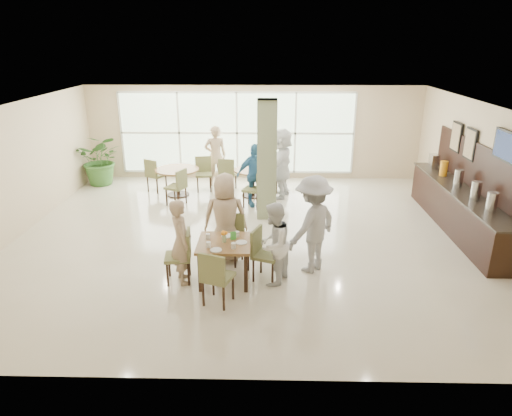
{
  "coord_description": "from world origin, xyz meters",
  "views": [
    {
      "loc": [
        0.38,
        -9.16,
        4.05
      ],
      "look_at": [
        0.2,
        -1.2,
        1.1
      ],
      "focal_mm": 32.0,
      "sensor_mm": 36.0,
      "label": 1
    }
  ],
  "objects_px": {
    "main_table": "(224,247)",
    "round_table_left": "(177,174)",
    "adult_b": "(282,163)",
    "round_table_right": "(253,176)",
    "potted_plant": "(101,160)",
    "teen_standing": "(313,224)",
    "buffet_counter": "(459,206)",
    "teen_far": "(225,218)",
    "teen_left": "(181,241)",
    "adult_standing": "(216,156)",
    "adult_a": "(254,175)",
    "teen_right": "(274,244)"
  },
  "relations": [
    {
      "from": "main_table",
      "to": "round_table_left",
      "type": "bearing_deg",
      "value": 109.87
    },
    {
      "from": "adult_b",
      "to": "round_table_right",
      "type": "bearing_deg",
      "value": -76.36
    },
    {
      "from": "round_table_left",
      "to": "potted_plant",
      "type": "xyz_separation_m",
      "value": [
        -2.41,
        0.96,
        0.16
      ]
    },
    {
      "from": "potted_plant",
      "to": "teen_standing",
      "type": "xyz_separation_m",
      "value": [
        5.68,
        -5.24,
        0.16
      ]
    },
    {
      "from": "round_table_right",
      "to": "teen_standing",
      "type": "bearing_deg",
      "value": -74.15
    },
    {
      "from": "buffet_counter",
      "to": "teen_far",
      "type": "distance_m",
      "value": 5.35
    },
    {
      "from": "buffet_counter",
      "to": "teen_left",
      "type": "relative_size",
      "value": 3.06
    },
    {
      "from": "potted_plant",
      "to": "adult_b",
      "type": "height_order",
      "value": "adult_b"
    },
    {
      "from": "round_table_right",
      "to": "teen_left",
      "type": "xyz_separation_m",
      "value": [
        -1.11,
        -4.75,
        0.21
      ]
    },
    {
      "from": "round_table_left",
      "to": "potted_plant",
      "type": "bearing_deg",
      "value": 158.16
    },
    {
      "from": "main_table",
      "to": "adult_standing",
      "type": "distance_m",
      "value": 5.73
    },
    {
      "from": "round_table_left",
      "to": "round_table_right",
      "type": "relative_size",
      "value": 1.15
    },
    {
      "from": "teen_left",
      "to": "adult_a",
      "type": "distance_m",
      "value": 4.17
    },
    {
      "from": "buffet_counter",
      "to": "teen_right",
      "type": "relative_size",
      "value": 3.16
    },
    {
      "from": "main_table",
      "to": "teen_left",
      "type": "xyz_separation_m",
      "value": [
        -0.75,
        -0.04,
        0.12
      ]
    },
    {
      "from": "adult_a",
      "to": "main_table",
      "type": "bearing_deg",
      "value": -117.63
    },
    {
      "from": "round_table_right",
      "to": "adult_b",
      "type": "bearing_deg",
      "value": -2.89
    },
    {
      "from": "main_table",
      "to": "teen_standing",
      "type": "bearing_deg",
      "value": 15.95
    },
    {
      "from": "teen_right",
      "to": "adult_standing",
      "type": "relative_size",
      "value": 0.84
    },
    {
      "from": "buffet_counter",
      "to": "potted_plant",
      "type": "height_order",
      "value": "buffet_counter"
    },
    {
      "from": "round_table_right",
      "to": "adult_b",
      "type": "height_order",
      "value": "adult_b"
    },
    {
      "from": "adult_b",
      "to": "adult_standing",
      "type": "relative_size",
      "value": 1.06
    },
    {
      "from": "buffet_counter",
      "to": "adult_b",
      "type": "height_order",
      "value": "buffet_counter"
    },
    {
      "from": "teen_far",
      "to": "adult_standing",
      "type": "bearing_deg",
      "value": -84.28
    },
    {
      "from": "round_table_left",
      "to": "round_table_right",
      "type": "xyz_separation_m",
      "value": [
        2.07,
        -0.01,
        -0.03
      ]
    },
    {
      "from": "teen_right",
      "to": "round_table_left",
      "type": "bearing_deg",
      "value": -128.35
    },
    {
      "from": "teen_standing",
      "to": "adult_b",
      "type": "height_order",
      "value": "adult_b"
    },
    {
      "from": "teen_standing",
      "to": "adult_b",
      "type": "xyz_separation_m",
      "value": [
        -0.44,
        4.22,
        0.03
      ]
    },
    {
      "from": "teen_far",
      "to": "round_table_right",
      "type": "bearing_deg",
      "value": -98.57
    },
    {
      "from": "round_table_left",
      "to": "round_table_right",
      "type": "distance_m",
      "value": 2.07
    },
    {
      "from": "main_table",
      "to": "potted_plant",
      "type": "bearing_deg",
      "value": 125.87
    },
    {
      "from": "round_table_left",
      "to": "teen_left",
      "type": "xyz_separation_m",
      "value": [
        0.96,
        -4.76,
        0.18
      ]
    },
    {
      "from": "teen_left",
      "to": "round_table_left",
      "type": "bearing_deg",
      "value": -11.64
    },
    {
      "from": "main_table",
      "to": "adult_b",
      "type": "bearing_deg",
      "value": 76.39
    },
    {
      "from": "potted_plant",
      "to": "teen_left",
      "type": "height_order",
      "value": "teen_left"
    },
    {
      "from": "teen_standing",
      "to": "teen_far",
      "type": "bearing_deg",
      "value": -60.79
    },
    {
      "from": "teen_left",
      "to": "teen_far",
      "type": "height_order",
      "value": "teen_far"
    },
    {
      "from": "potted_plant",
      "to": "adult_standing",
      "type": "xyz_separation_m",
      "value": [
        3.36,
        -0.02,
        0.13
      ]
    },
    {
      "from": "round_table_left",
      "to": "adult_b",
      "type": "bearing_deg",
      "value": -1.08
    },
    {
      "from": "teen_left",
      "to": "adult_b",
      "type": "height_order",
      "value": "adult_b"
    },
    {
      "from": "main_table",
      "to": "adult_b",
      "type": "xyz_separation_m",
      "value": [
        1.13,
        4.67,
        0.28
      ]
    },
    {
      "from": "round_table_right",
      "to": "adult_standing",
      "type": "height_order",
      "value": "adult_standing"
    },
    {
      "from": "main_table",
      "to": "potted_plant",
      "type": "relative_size",
      "value": 0.62
    },
    {
      "from": "teen_right",
      "to": "adult_a",
      "type": "relative_size",
      "value": 0.92
    },
    {
      "from": "buffet_counter",
      "to": "teen_far",
      "type": "relative_size",
      "value": 2.71
    },
    {
      "from": "adult_a",
      "to": "round_table_left",
      "type": "bearing_deg",
      "value": 138.75
    },
    {
      "from": "round_table_left",
      "to": "adult_b",
      "type": "height_order",
      "value": "adult_b"
    },
    {
      "from": "teen_left",
      "to": "teen_standing",
      "type": "height_order",
      "value": "teen_standing"
    },
    {
      "from": "teen_right",
      "to": "adult_a",
      "type": "height_order",
      "value": "adult_a"
    },
    {
      "from": "round_table_left",
      "to": "adult_standing",
      "type": "relative_size",
      "value": 0.67
    }
  ]
}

